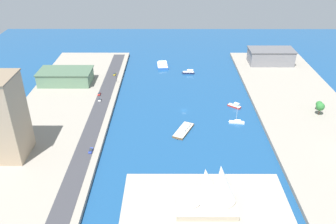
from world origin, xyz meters
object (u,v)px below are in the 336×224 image
catamaran_blue (163,65)px  tugboat_red (235,106)px  terminal_long_green (66,77)px  barge_flat_brown (184,130)px  warehouse_low_gray (271,56)px  apartment_midrise_tan (2,118)px  taxi_yellow_cab (115,74)px  hatchback_blue (91,150)px  pickup_red (99,94)px  opera_landmark (209,189)px  van_white (100,100)px  patrol_launch_navy (189,72)px  sailboat_small_white (237,122)px  traffic_light_waterfront (116,78)px

catamaran_blue → tugboat_red: bearing=124.0°
tugboat_red → terminal_long_green: 141.96m
barge_flat_brown → warehouse_low_gray: (-87.25, -118.87, 8.66)m
barge_flat_brown → apartment_midrise_tan: (102.81, 29.78, 26.30)m
taxi_yellow_cab → hatchback_blue: bearing=90.9°
catamaran_blue → warehouse_low_gray: bearing=-178.9°
taxi_yellow_cab → hatchback_blue: size_ratio=0.92×
barge_flat_brown → tugboat_red: tugboat_red is taller
barge_flat_brown → pickup_red: 81.47m
catamaran_blue → opera_landmark: opera_landmark is taller
hatchback_blue → opera_landmark: size_ratio=0.18×
apartment_midrise_tan → hatchback_blue: (-46.50, -2.45, -23.78)m
van_white → apartment_midrise_tan: bearing=59.8°
warehouse_low_gray → van_white: (149.87, 79.66, -6.14)m
tugboat_red → pickup_red: (104.57, -15.23, 2.31)m
pickup_red → tugboat_red: bearing=171.7°
warehouse_low_gray → patrol_launch_navy: bearing=13.7°
tugboat_red → taxi_yellow_cab: 112.63m
hatchback_blue → van_white: hatchback_blue is taller
warehouse_low_gray → sailboat_small_white: bearing=65.2°
tugboat_red → traffic_light_waterfront: 101.62m
pickup_red → traffic_light_waterfront: bearing=-114.7°
barge_flat_brown → taxi_yellow_cab: 106.93m
catamaran_blue → barge_flat_brown: bearing=97.8°
warehouse_low_gray → apartment_midrise_tan: bearing=38.0°
barge_flat_brown → apartment_midrise_tan: bearing=16.2°
sailboat_small_white → barge_flat_brown: sailboat_small_white is taller
apartment_midrise_tan → sailboat_small_white: bearing=-163.9°
van_white → warehouse_low_gray: bearing=-152.0°
van_white → opera_landmark: size_ratio=0.16×
barge_flat_brown → sailboat_small_white: bearing=-164.0°
sailboat_small_white → apartment_midrise_tan: apartment_midrise_tan is taller
catamaran_blue → warehouse_low_gray: (-103.23, -2.03, 7.94)m
traffic_light_waterfront → taxi_yellow_cab: bearing=-76.7°
barge_flat_brown → van_white: bearing=-32.0°
patrol_launch_navy → taxi_yellow_cab: 67.22m
tugboat_red → traffic_light_waterfront: size_ratio=1.54×
sailboat_small_white → van_white: sailboat_small_white is taller
sailboat_small_white → hatchback_blue: sailboat_small_white is taller
van_white → taxi_yellow_cab: bearing=-95.1°
patrol_launch_navy → opera_landmark: size_ratio=0.40×
sailboat_small_white → van_white: bearing=-15.9°
warehouse_low_gray → opera_landmark: bearing=67.6°
patrol_launch_navy → traffic_light_waterfront: traffic_light_waterfront is taller
barge_flat_brown → traffic_light_waterfront: size_ratio=3.39×
catamaran_blue → opera_landmark: (-25.13, 187.34, 9.91)m
apartment_midrise_tan → terminal_long_green: bearing=-93.5°
catamaran_blue → apartment_midrise_tan: 172.30m
tugboat_red → catamaran_blue: bearing=-56.0°
tugboat_red → catamaran_blue: (55.79, -82.69, 0.55)m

